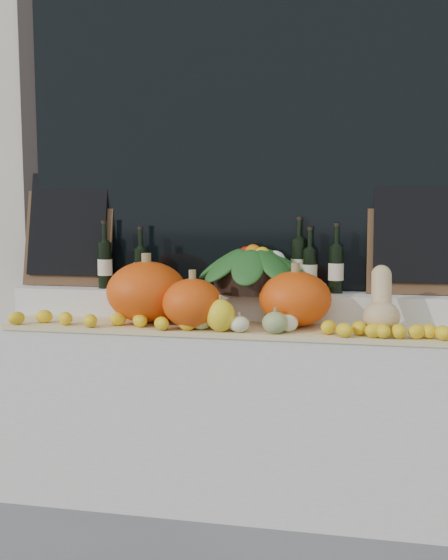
# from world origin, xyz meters

# --- Properties ---
(storefront_facade) EXTENTS (7.00, 0.94, 4.50)m
(storefront_facade) POSITION_xyz_m (0.00, 2.25, 2.25)
(storefront_facade) COLOR beige
(storefront_facade) RESTS_ON ground
(display_sill) EXTENTS (2.30, 0.55, 0.88)m
(display_sill) POSITION_xyz_m (0.00, 1.52, 0.44)
(display_sill) COLOR silver
(display_sill) RESTS_ON ground
(rear_tier) EXTENTS (2.30, 0.25, 0.16)m
(rear_tier) POSITION_xyz_m (0.00, 1.68, 0.96)
(rear_tier) COLOR silver
(rear_tier) RESTS_ON display_sill
(straw_bedding) EXTENTS (2.10, 0.32, 0.02)m
(straw_bedding) POSITION_xyz_m (0.00, 1.40, 0.89)
(straw_bedding) COLOR tan
(straw_bedding) RESTS_ON display_sill
(pumpkin_left) EXTENTS (0.43, 0.43, 0.30)m
(pumpkin_left) POSITION_xyz_m (-0.39, 1.45, 1.05)
(pumpkin_left) COLOR #E24D0B
(pumpkin_left) RESTS_ON straw_bedding
(pumpkin_right) EXTENTS (0.44, 0.44, 0.26)m
(pumpkin_right) POSITION_xyz_m (0.34, 1.47, 1.04)
(pumpkin_right) COLOR #E24D0B
(pumpkin_right) RESTS_ON straw_bedding
(pumpkin_center) EXTENTS (0.33, 0.33, 0.23)m
(pumpkin_center) POSITION_xyz_m (-0.13, 1.33, 1.02)
(pumpkin_center) COLOR #E24D0B
(pumpkin_center) RESTS_ON straw_bedding
(butternut_squash) EXTENTS (0.16, 0.22, 0.30)m
(butternut_squash) POSITION_xyz_m (0.73, 1.39, 1.02)
(butternut_squash) COLOR tan
(butternut_squash) RESTS_ON straw_bedding
(decorative_gourds) EXTENTS (0.50, 0.17, 0.17)m
(decorative_gourds) POSITION_xyz_m (0.09, 1.29, 0.96)
(decorative_gourds) COLOR #3B691F
(decorative_gourds) RESTS_ON straw_bedding
(lemon_heap) EXTENTS (2.20, 0.16, 0.06)m
(lemon_heap) POSITION_xyz_m (0.00, 1.29, 0.94)
(lemon_heap) COLOR yellow
(lemon_heap) RESTS_ON straw_bedding
(produce_bowl) EXTENTS (0.60, 0.60, 0.25)m
(produce_bowl) POSITION_xyz_m (0.11, 1.66, 1.16)
(produce_bowl) COLOR black
(produce_bowl) RESTS_ON rear_tier
(wine_bottle_far_left) EXTENTS (0.08, 0.08, 0.36)m
(wine_bottle_far_left) POSITION_xyz_m (-0.68, 1.65, 1.17)
(wine_bottle_far_left) COLOR black
(wine_bottle_far_left) RESTS_ON rear_tier
(wine_bottle_near_left) EXTENTS (0.08, 0.08, 0.32)m
(wine_bottle_near_left) POSITION_xyz_m (-0.49, 1.66, 1.15)
(wine_bottle_near_left) COLOR black
(wine_bottle_near_left) RESTS_ON rear_tier
(wine_bottle_tall) EXTENTS (0.08, 0.08, 0.38)m
(wine_bottle_tall) POSITION_xyz_m (0.33, 1.74, 1.18)
(wine_bottle_tall) COLOR black
(wine_bottle_tall) RESTS_ON rear_tier
(wine_bottle_near_right) EXTENTS (0.08, 0.08, 0.33)m
(wine_bottle_near_right) POSITION_xyz_m (0.39, 1.70, 1.15)
(wine_bottle_near_right) COLOR black
(wine_bottle_near_right) RESTS_ON rear_tier
(wine_bottle_far_right) EXTENTS (0.08, 0.08, 0.35)m
(wine_bottle_far_right) POSITION_xyz_m (0.52, 1.69, 1.16)
(wine_bottle_far_right) COLOR black
(wine_bottle_far_right) RESTS_ON rear_tier
(chalkboard_left) EXTENTS (0.50, 0.15, 0.61)m
(chalkboard_left) POSITION_xyz_m (-0.92, 1.74, 1.36)
(chalkboard_left) COLOR #4C331E
(chalkboard_left) RESTS_ON rear_tier
(chalkboard_right) EXTENTS (0.50, 0.15, 0.61)m
(chalkboard_right) POSITION_xyz_m (0.92, 1.74, 1.36)
(chalkboard_right) COLOR #4C331E
(chalkboard_right) RESTS_ON rear_tier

